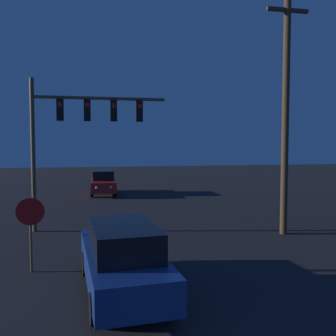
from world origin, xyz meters
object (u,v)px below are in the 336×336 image
object	(u,v)px
traffic_signal_mast	(77,125)
car_near	(123,258)
utility_pole	(286,107)
car_far	(103,182)
stop_sign	(30,220)

from	to	relation	value
traffic_signal_mast	car_near	bearing A→B (deg)	-80.00
traffic_signal_mast	utility_pole	bearing A→B (deg)	-16.85
traffic_signal_mast	utility_pole	xyz separation A→B (m)	(8.16, -2.47, 0.64)
car_near	traffic_signal_mast	xyz separation A→B (m)	(-1.28, 7.27, 3.56)
car_near	car_far	world-z (taller)	same
stop_sign	utility_pole	bearing A→B (deg)	16.37
car_near	stop_sign	xyz separation A→B (m)	(-2.41, 2.07, 0.61)
car_near	car_far	distance (m)	18.58
car_near	utility_pole	bearing A→B (deg)	30.84
car_near	utility_pole	world-z (taller)	utility_pole
traffic_signal_mast	utility_pole	distance (m)	8.55
stop_sign	utility_pole	distance (m)	10.33
car_far	stop_sign	xyz separation A→B (m)	(-2.57, -16.51, 0.61)
car_far	stop_sign	world-z (taller)	stop_sign
car_far	traffic_signal_mast	xyz separation A→B (m)	(-1.44, -11.31, 3.56)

